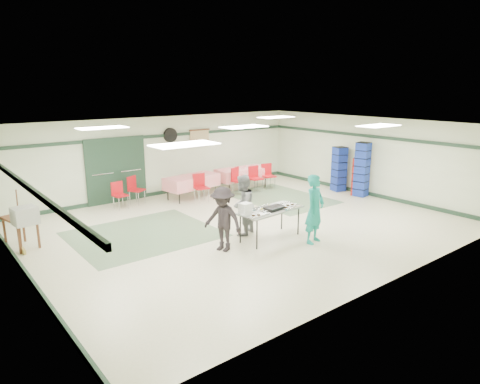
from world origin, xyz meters
TOP-DOWN VIEW (x-y plane):
  - floor at (0.00, 0.00)m, footprint 11.00×11.00m
  - ceiling at (0.00, 0.00)m, footprint 11.00×11.00m
  - wall_back at (0.00, 4.50)m, footprint 11.00×0.00m
  - wall_front at (0.00, -4.50)m, footprint 11.00×0.00m
  - wall_left at (-5.50, 0.00)m, footprint 0.00×9.00m
  - wall_right at (5.50, 0.00)m, footprint 0.00×9.00m
  - trim_back at (0.00, 4.47)m, footprint 11.00×0.06m
  - baseboard_back at (0.00, 4.47)m, footprint 11.00×0.06m
  - trim_left at (-5.47, 0.00)m, footprint 0.06×9.00m
  - baseboard_left at (-5.47, 0.00)m, footprint 0.06×9.00m
  - trim_right at (5.47, 0.00)m, footprint 0.06×9.00m
  - baseboard_right at (5.47, 0.00)m, footprint 0.06×9.00m
  - green_patch_a at (-2.50, 1.00)m, footprint 3.50×3.00m
  - green_patch_b at (2.80, 1.50)m, footprint 2.50×3.50m
  - double_door_left at (-2.20, 4.44)m, footprint 0.90×0.06m
  - double_door_right at (-1.25, 4.44)m, footprint 0.90×0.06m
  - door_frame at (-1.73, 4.42)m, footprint 2.00×0.03m
  - wall_fan at (0.30, 4.44)m, footprint 0.50×0.10m
  - scroll_banner at (1.50, 4.44)m, footprint 0.80×0.02m
  - serving_table at (-0.16, -1.25)m, footprint 1.79×0.84m
  - sheet_tray_right at (0.33, -1.32)m, footprint 0.66×0.52m
  - sheet_tray_mid at (-0.26, -1.19)m, footprint 0.58×0.46m
  - sheet_tray_left at (-0.79, -1.36)m, footprint 0.65×0.51m
  - baking_pan at (-0.10, -1.32)m, footprint 0.55×0.37m
  - foam_box_stack at (-0.94, -1.23)m, footprint 0.27×0.25m
  - volunteer_teal at (0.50, -2.09)m, footprint 0.69×0.54m
  - volunteer_grey at (-0.51, -0.57)m, footprint 0.93×0.85m
  - volunteer_dark at (-1.54, -1.15)m, footprint 0.85×1.11m
  - dining_table_a at (2.66, 3.38)m, footprint 2.01×0.96m
  - dining_table_b at (0.46, 3.38)m, footprint 1.97×1.06m
  - chair_a at (2.78, 2.82)m, footprint 0.47×0.47m
  - chair_b at (1.99, 2.82)m, footprint 0.55×0.55m
  - chair_c at (3.40, 2.82)m, footprint 0.51×0.51m
  - chair_d at (0.43, 2.82)m, footprint 0.49×0.49m
  - chair_loose_a at (-1.40, 3.86)m, footprint 0.57×0.57m
  - chair_loose_b at (-2.01, 3.66)m, footprint 0.44×0.44m
  - crate_stack_blue_a at (5.15, 0.93)m, footprint 0.50×0.50m
  - crate_stack_red at (5.15, 0.03)m, footprint 0.49×0.49m
  - crate_stack_blue_b at (5.15, -0.05)m, footprint 0.48×0.48m
  - printer_table at (-5.15, 1.94)m, footprint 0.74×0.96m
  - office_printer at (-5.15, 1.30)m, footprint 0.54×0.49m
  - broom at (-5.23, 1.57)m, footprint 0.06×0.24m

SIDE VIEW (x-z plane):
  - floor at x=0.00m, z-range 0.00..0.00m
  - green_patch_a at x=-2.50m, z-range 0.00..0.01m
  - green_patch_b at x=2.80m, z-range 0.00..0.01m
  - baseboard_back at x=0.00m, z-range 0.00..0.12m
  - baseboard_left at x=-5.47m, z-range 0.00..0.12m
  - baseboard_right at x=5.47m, z-range 0.00..0.12m
  - chair_loose_b at x=-2.01m, z-range 0.09..0.93m
  - chair_a at x=2.78m, z-range 0.10..1.00m
  - chair_loose_a at x=-1.40m, z-range 0.10..1.01m
  - chair_c at x=3.40m, z-range 0.10..1.02m
  - chair_d at x=0.43m, z-range 0.10..1.03m
  - dining_table_b at x=0.46m, z-range 0.19..0.95m
  - dining_table_a at x=2.66m, z-range 0.19..0.95m
  - chair_b at x=1.99m, z-range 0.11..1.05m
  - printer_table at x=-5.15m, z-range 0.26..1.01m
  - crate_stack_red at x=5.15m, z-range 0.00..1.33m
  - serving_table at x=-0.16m, z-range 0.33..1.09m
  - volunteer_dark at x=-1.54m, z-range 0.00..1.51m
  - broom at x=-5.23m, z-range 0.03..1.51m
  - sheet_tray_right at x=0.33m, z-range 0.76..0.78m
  - sheet_tray_mid at x=-0.26m, z-range 0.76..0.78m
  - sheet_tray_left at x=-0.79m, z-range 0.76..0.78m
  - volunteer_grey at x=-0.51m, z-range 0.00..1.56m
  - baking_pan at x=-0.10m, z-range 0.76..0.84m
  - crate_stack_blue_a at x=5.15m, z-range 0.00..1.60m
  - volunteer_teal at x=0.50m, z-range 0.00..1.68m
  - foam_box_stack at x=-0.94m, z-range 0.76..1.05m
  - crate_stack_blue_b at x=5.15m, z-range 0.00..1.86m
  - office_printer at x=-5.15m, z-range 0.75..1.13m
  - double_door_left at x=-2.20m, z-range 0.00..2.10m
  - double_door_right at x=-1.25m, z-range 0.00..2.10m
  - door_frame at x=-1.73m, z-range -0.02..2.12m
  - wall_back at x=0.00m, z-range -4.15..6.85m
  - wall_front at x=0.00m, z-range -4.15..6.85m
  - wall_left at x=-5.50m, z-range -3.15..5.85m
  - wall_right at x=5.50m, z-range -3.15..5.85m
  - scroll_banner at x=1.50m, z-range 1.55..2.15m
  - trim_back at x=0.00m, z-range 2.00..2.10m
  - trim_left at x=-5.47m, z-range 2.00..2.10m
  - trim_right at x=5.47m, z-range 2.00..2.10m
  - wall_fan at x=0.30m, z-range 1.80..2.30m
  - ceiling at x=0.00m, z-range 2.70..2.70m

